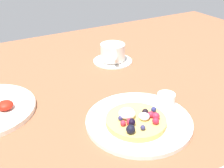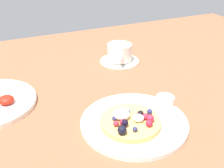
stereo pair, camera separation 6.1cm
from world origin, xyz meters
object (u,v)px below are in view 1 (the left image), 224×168
pancake_plate (139,121)px  coffee_cup (113,52)px  syrup_ramekin (166,98)px  coffee_saucer (113,60)px

pancake_plate → coffee_cup: size_ratio=2.26×
syrup_ramekin → coffee_cup: size_ratio=0.41×
pancake_plate → syrup_ramekin: syrup_ramekin is taller
pancake_plate → coffee_cup: bearing=69.9°
pancake_plate → coffee_cup: (12.13, 33.06, 3.04)cm
syrup_ramekin → coffee_cup: bearing=85.5°
pancake_plate → coffee_saucer: bearing=69.8°
syrup_ramekin → coffee_cup: 30.81cm
coffee_saucer → coffee_cup: 3.18cm
pancake_plate → syrup_ramekin: size_ratio=5.50×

